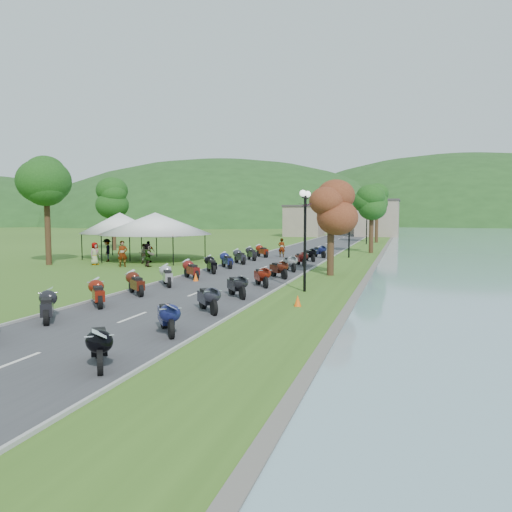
% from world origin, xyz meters
% --- Properties ---
extents(road, '(7.00, 120.00, 0.02)m').
position_xyz_m(road, '(0.00, 40.00, 0.01)').
color(road, '#3F3F42').
rests_on(road, ground).
extents(hills_backdrop, '(360.00, 120.00, 76.00)m').
position_xyz_m(hills_backdrop, '(0.00, 200.00, 0.00)').
color(hills_backdrop, '#285621').
rests_on(hills_backdrop, ground).
extents(far_building, '(18.00, 16.00, 5.00)m').
position_xyz_m(far_building, '(-2.00, 85.00, 2.50)').
color(far_building, gray).
rests_on(far_building, ground).
extents(moto_row_left, '(2.60, 39.47, 1.10)m').
position_xyz_m(moto_row_left, '(-2.54, 17.80, 0.55)').
color(moto_row_left, '#331411').
rests_on(moto_row_left, ground).
extents(moto_row_right, '(2.60, 35.42, 1.10)m').
position_xyz_m(moto_row_right, '(2.35, 20.99, 0.55)').
color(moto_row_right, '#331411').
rests_on(moto_row_right, ground).
extents(vendor_tent_main, '(6.23, 6.23, 4.00)m').
position_xyz_m(vendor_tent_main, '(-10.11, 30.76, 2.00)').
color(vendor_tent_main, white).
rests_on(vendor_tent_main, ground).
extents(vendor_tent_side, '(4.59, 4.59, 4.00)m').
position_xyz_m(vendor_tent_side, '(-14.16, 31.89, 2.00)').
color(vendor_tent_side, white).
rests_on(vendor_tent_side, ground).
extents(tree_park_left, '(3.75, 3.75, 10.42)m').
position_xyz_m(tree_park_left, '(-16.35, 25.36, 5.21)').
color(tree_park_left, '#205718').
rests_on(tree_park_left, ground).
extents(tree_lakeside, '(2.49, 2.49, 6.90)m').
position_xyz_m(tree_lakeside, '(5.27, 24.93, 3.45)').
color(tree_lakeside, '#205718').
rests_on(tree_lakeside, ground).
extents(pedestrian_a, '(0.87, 0.82, 1.94)m').
position_xyz_m(pedestrian_a, '(-10.05, 25.57, 0.00)').
color(pedestrian_a, slate).
rests_on(pedestrian_a, ground).
extents(pedestrian_b, '(0.86, 0.68, 1.57)m').
position_xyz_m(pedestrian_b, '(-9.81, 28.23, 0.00)').
color(pedestrian_b, slate).
rests_on(pedestrian_b, ground).
extents(pedestrian_c, '(1.06, 1.29, 1.87)m').
position_xyz_m(pedestrian_c, '(-13.51, 28.83, 0.00)').
color(pedestrian_c, slate).
rests_on(pedestrian_c, ground).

